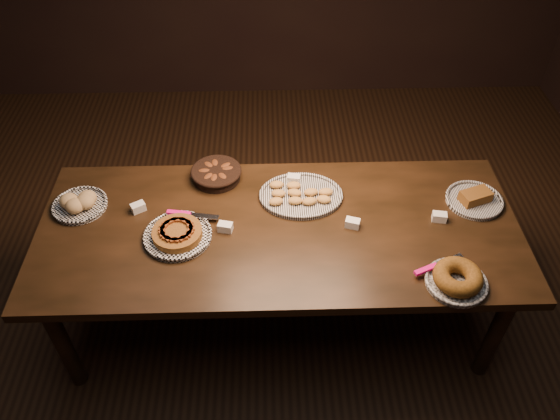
{
  "coord_description": "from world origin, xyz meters",
  "views": [
    {
      "loc": [
        -0.05,
        -1.89,
        2.69
      ],
      "look_at": [
        0.01,
        0.05,
        0.82
      ],
      "focal_mm": 35.0,
      "sensor_mm": 36.0,
      "label": 1
    }
  ],
  "objects_px": {
    "apple_tart_plate": "(178,234)",
    "bundt_cake_plate": "(457,279)",
    "madeleine_platter": "(300,195)",
    "buffet_table": "(279,237)"
  },
  "relations": [
    {
      "from": "buffet_table",
      "to": "apple_tart_plate",
      "type": "bearing_deg",
      "value": -173.62
    },
    {
      "from": "apple_tart_plate",
      "to": "bundt_cake_plate",
      "type": "relative_size",
      "value": 1.12
    },
    {
      "from": "buffet_table",
      "to": "madeleine_platter",
      "type": "distance_m",
      "value": 0.26
    },
    {
      "from": "madeleine_platter",
      "to": "bundt_cake_plate",
      "type": "bearing_deg",
      "value": -43.02
    },
    {
      "from": "madeleine_platter",
      "to": "bundt_cake_plate",
      "type": "distance_m",
      "value": 0.89
    },
    {
      "from": "bundt_cake_plate",
      "to": "apple_tart_plate",
      "type": "bearing_deg",
      "value": -176.69
    },
    {
      "from": "buffet_table",
      "to": "apple_tart_plate",
      "type": "relative_size",
      "value": 6.6
    },
    {
      "from": "madeleine_platter",
      "to": "bundt_cake_plate",
      "type": "height_order",
      "value": "bundt_cake_plate"
    },
    {
      "from": "apple_tart_plate",
      "to": "buffet_table",
      "type": "bearing_deg",
      "value": -17.64
    },
    {
      "from": "apple_tart_plate",
      "to": "madeleine_platter",
      "type": "distance_m",
      "value": 0.67
    }
  ]
}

